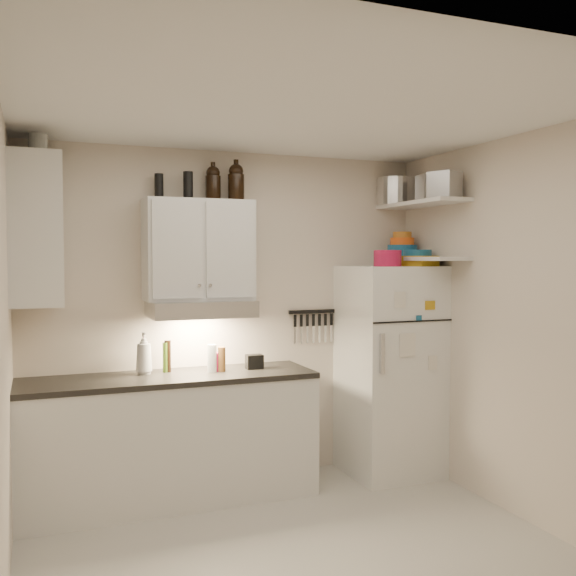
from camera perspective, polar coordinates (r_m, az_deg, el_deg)
name	(u,v)px	position (r m, az deg, el deg)	size (l,w,h in m)	color
floor	(305,561)	(4.08, 1.50, -23.10)	(3.20, 3.00, 0.02)	#B9B5AA
ceiling	(305,109)	(3.77, 1.55, 15.61)	(3.20, 3.00, 0.02)	white
back_wall	(231,317)	(5.12, -5.12, -2.54)	(3.20, 0.02, 2.60)	beige
right_wall	(526,328)	(4.58, 20.43, -3.32)	(0.02, 3.00, 2.60)	beige
base_cabinet	(170,441)	(4.85, -10.42, -13.22)	(2.10, 0.60, 0.88)	silver
countertop	(170,378)	(4.75, -10.47, -7.87)	(2.10, 0.62, 0.04)	black
upper_cabinet	(198,250)	(4.85, -7.97, 3.36)	(0.80, 0.33, 0.75)	silver
side_cabinet	(35,230)	(4.59, -21.53, 4.80)	(0.33, 0.55, 1.00)	silver
range_hood	(201,309)	(4.81, -7.75, -1.83)	(0.76, 0.46, 0.12)	silver
fridge	(390,370)	(5.36, 9.03, -7.19)	(0.70, 0.68, 1.70)	white
shelf_hi	(421,204)	(5.29, 11.77, 7.34)	(0.30, 0.95, 0.03)	silver
shelf_lo	(421,259)	(5.27, 11.72, 2.57)	(0.30, 0.95, 0.03)	silver
knife_strip	(312,312)	(5.34, 2.19, -2.11)	(0.42, 0.02, 0.03)	black
dutch_oven	(388,258)	(5.10, 8.84, 2.63)	(0.22, 0.22, 0.13)	#A6133B
book_stack	(419,261)	(5.22, 11.60, 2.36)	(0.20, 0.25, 0.08)	#BB8D17
spice_jar	(393,260)	(5.22, 9.28, 2.44)	(0.06, 0.06, 0.09)	silver
stock_pot	(396,192)	(5.58, 9.55, 8.45)	(0.32, 0.32, 0.23)	silver
tin_a	(432,188)	(5.24, 12.66, 8.67)	(0.21, 0.19, 0.21)	#AAAAAD
tin_b	(445,185)	(5.00, 13.76, 8.88)	(0.19, 0.19, 0.19)	#AAAAAD
bowl_teal	(402,251)	(5.50, 10.13, 3.26)	(0.25, 0.25, 0.10)	#16537C
bowl_orange	(402,241)	(5.50, 10.11, 4.10)	(0.20, 0.20, 0.06)	#EA5616
bowl_yellow	(402,235)	(5.50, 10.12, 4.67)	(0.16, 0.16, 0.05)	#BA6D20
plates	(417,253)	(5.29, 11.42, 3.04)	(0.23, 0.23, 0.06)	#16537C
growler_a	(213,183)	(4.99, -6.67, 9.24)	(0.12, 0.12, 0.27)	black
growler_b	(236,182)	(5.01, -4.64, 9.35)	(0.13, 0.13, 0.30)	black
thermos_a	(188,186)	(4.90, -8.87, 8.97)	(0.07, 0.07, 0.21)	black
thermos_b	(159,187)	(4.90, -11.40, 8.83)	(0.07, 0.07, 0.19)	black
side_jar	(38,144)	(4.72, -21.34, 11.84)	(0.12, 0.12, 0.16)	silver
soap_bottle	(144,351)	(4.80, -12.69, -5.47)	(0.13, 0.13, 0.34)	silver
pepper_mill	(222,359)	(4.83, -5.92, -6.32)	(0.06, 0.06, 0.18)	brown
oil_bottle	(166,357)	(4.85, -10.83, -6.07)	(0.04, 0.04, 0.22)	#406218
vinegar_bottle	(168,356)	(4.86, -10.65, -5.97)	(0.05, 0.05, 0.24)	black
clear_bottle	(212,358)	(4.81, -6.78, -6.22)	(0.07, 0.07, 0.20)	silver
red_jar	(218,362)	(4.85, -6.25, -6.55)	(0.07, 0.07, 0.14)	#A6133B
caddy	(254,362)	(4.93, -3.01, -6.56)	(0.13, 0.09, 0.11)	black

